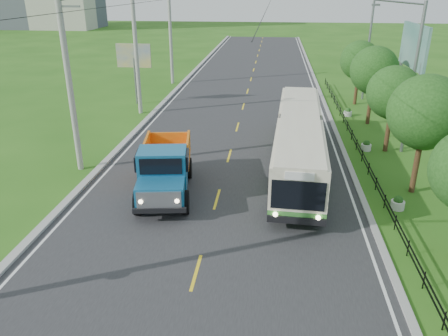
% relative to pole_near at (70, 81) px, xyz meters
% --- Properties ---
extents(ground, '(240.00, 240.00, 0.00)m').
position_rel_pole_near_xyz_m(ground, '(8.26, -9.00, -5.09)').
color(ground, '#265A15').
rests_on(ground, ground).
extents(road, '(14.00, 120.00, 0.02)m').
position_rel_pole_near_xyz_m(road, '(8.26, 11.00, -5.08)').
color(road, '#28282B').
rests_on(road, ground).
extents(curb_left, '(0.40, 120.00, 0.15)m').
position_rel_pole_near_xyz_m(curb_left, '(1.06, 11.00, -5.02)').
color(curb_left, '#9E9E99').
rests_on(curb_left, ground).
extents(curb_right, '(0.30, 120.00, 0.10)m').
position_rel_pole_near_xyz_m(curb_right, '(15.41, 11.00, -5.04)').
color(curb_right, '#9E9E99').
rests_on(curb_right, ground).
extents(edge_line_left, '(0.12, 120.00, 0.00)m').
position_rel_pole_near_xyz_m(edge_line_left, '(1.61, 11.00, -5.07)').
color(edge_line_left, silver).
rests_on(edge_line_left, road).
extents(edge_line_right, '(0.12, 120.00, 0.00)m').
position_rel_pole_near_xyz_m(edge_line_right, '(14.91, 11.00, -5.07)').
color(edge_line_right, silver).
rests_on(edge_line_right, road).
extents(centre_dash, '(0.12, 2.20, 0.00)m').
position_rel_pole_near_xyz_m(centre_dash, '(8.26, -9.00, -5.07)').
color(centre_dash, yellow).
rests_on(centre_dash, road).
extents(railing_right, '(0.04, 40.00, 0.60)m').
position_rel_pole_near_xyz_m(railing_right, '(16.26, 5.00, -4.79)').
color(railing_right, black).
rests_on(railing_right, ground).
extents(pole_near, '(3.51, 0.32, 10.00)m').
position_rel_pole_near_xyz_m(pole_near, '(0.00, 0.00, 0.00)').
color(pole_near, gray).
rests_on(pole_near, ground).
extents(pole_mid, '(3.51, 0.32, 10.00)m').
position_rel_pole_near_xyz_m(pole_mid, '(0.00, 12.00, 0.00)').
color(pole_mid, gray).
rests_on(pole_mid, ground).
extents(pole_far, '(3.51, 0.32, 10.00)m').
position_rel_pole_near_xyz_m(pole_far, '(0.00, 24.00, 0.00)').
color(pole_far, gray).
rests_on(pole_far, ground).
extents(tree_third, '(3.60, 3.62, 6.00)m').
position_rel_pole_near_xyz_m(tree_third, '(18.12, -0.86, -1.11)').
color(tree_third, '#382314').
rests_on(tree_third, ground).
extents(tree_fourth, '(3.24, 3.31, 5.40)m').
position_rel_pole_near_xyz_m(tree_fourth, '(18.12, 5.14, -1.51)').
color(tree_fourth, '#382314').
rests_on(tree_fourth, ground).
extents(tree_fifth, '(3.48, 3.52, 5.80)m').
position_rel_pole_near_xyz_m(tree_fifth, '(18.12, 11.14, -1.24)').
color(tree_fifth, '#382314').
rests_on(tree_fifth, ground).
extents(tree_back, '(3.30, 3.36, 5.50)m').
position_rel_pole_near_xyz_m(tree_back, '(18.12, 17.14, -1.44)').
color(tree_back, '#382314').
rests_on(tree_back, ground).
extents(streetlight_mid, '(3.02, 0.20, 9.07)m').
position_rel_pole_near_xyz_m(streetlight_mid, '(18.90, 5.00, -0.19)').
color(streetlight_mid, slate).
rests_on(streetlight_mid, ground).
extents(streetlight_far, '(3.02, 0.20, 9.07)m').
position_rel_pole_near_xyz_m(streetlight_far, '(18.90, 19.00, -0.19)').
color(streetlight_far, slate).
rests_on(streetlight_far, ground).
extents(planter_near, '(0.64, 0.64, 0.67)m').
position_rel_pole_near_xyz_m(planter_near, '(16.86, -3.00, -4.81)').
color(planter_near, silver).
rests_on(planter_near, ground).
extents(planter_mid, '(0.64, 0.64, 0.67)m').
position_rel_pole_near_xyz_m(planter_mid, '(16.86, 5.00, -4.81)').
color(planter_mid, silver).
rests_on(planter_mid, ground).
extents(planter_far, '(0.64, 0.64, 0.67)m').
position_rel_pole_near_xyz_m(planter_far, '(16.86, 13.00, -4.81)').
color(planter_far, silver).
rests_on(planter_far, ground).
extents(billboard_left, '(3.00, 0.20, 5.20)m').
position_rel_pole_near_xyz_m(billboard_left, '(-1.24, 15.00, -1.23)').
color(billboard_left, slate).
rests_on(billboard_left, ground).
extents(billboard_right, '(0.24, 6.00, 7.30)m').
position_rel_pole_near_xyz_m(billboard_right, '(20.56, 11.00, 0.25)').
color(billboard_right, slate).
rests_on(billboard_right, ground).
extents(bus, '(3.19, 15.37, 2.95)m').
position_rel_pole_near_xyz_m(bus, '(12.35, 1.73, -3.32)').
color(bus, '#387C31').
rests_on(bus, ground).
extents(dump_truck, '(3.30, 6.60, 2.66)m').
position_rel_pole_near_xyz_m(dump_truck, '(5.59, -2.54, -3.59)').
color(dump_truck, '#175E8B').
rests_on(dump_truck, ground).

